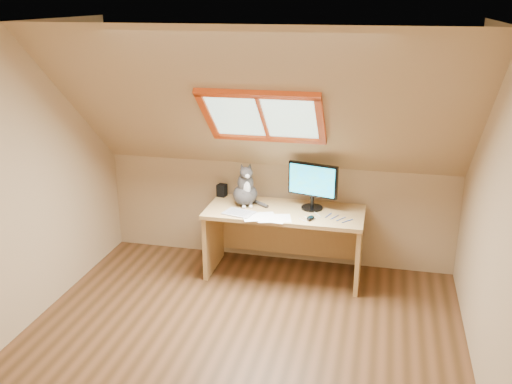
# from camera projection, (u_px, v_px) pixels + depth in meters

# --- Properties ---
(ground) EXTENTS (3.50, 3.50, 0.00)m
(ground) POSITION_uv_depth(u_px,v_px,m) (233.00, 355.00, 4.32)
(ground) COLOR brown
(ground) RESTS_ON ground
(room_shell) EXTENTS (3.52, 3.52, 2.41)m
(room_shell) POSITION_uv_depth(u_px,v_px,m) (226.00, 179.00, 3.76)
(room_shell) COLOR tan
(room_shell) RESTS_ON ground
(desk) EXTENTS (1.47, 0.65, 0.67)m
(desk) POSITION_uv_depth(u_px,v_px,m) (286.00, 228.00, 5.47)
(desk) COLOR tan
(desk) RESTS_ON ground
(monitor) EXTENTS (0.47, 0.20, 0.44)m
(monitor) POSITION_uv_depth(u_px,v_px,m) (313.00, 183.00, 5.29)
(monitor) COLOR black
(monitor) RESTS_ON desk
(cat) EXTENTS (0.33, 0.35, 0.43)m
(cat) POSITION_uv_depth(u_px,v_px,m) (245.00, 190.00, 5.43)
(cat) COLOR #403B38
(cat) RESTS_ON desk
(desk_speaker) EXTENTS (0.10, 0.10, 0.12)m
(desk_speaker) POSITION_uv_depth(u_px,v_px,m) (222.00, 190.00, 5.69)
(desk_speaker) COLOR black
(desk_speaker) RESTS_ON desk
(graphics_tablet) EXTENTS (0.31, 0.25, 0.01)m
(graphics_tablet) POSITION_uv_depth(u_px,v_px,m) (239.00, 213.00, 5.25)
(graphics_tablet) COLOR #B2B2B7
(graphics_tablet) RESTS_ON desk
(mouse) EXTENTS (0.09, 0.12, 0.03)m
(mouse) POSITION_uv_depth(u_px,v_px,m) (311.00, 218.00, 5.11)
(mouse) COLOR black
(mouse) RESTS_ON desk
(papers) EXTENTS (0.35, 0.30, 0.01)m
(papers) POSITION_uv_depth(u_px,v_px,m) (269.00, 219.00, 5.12)
(papers) COLOR white
(papers) RESTS_ON desk
(cables) EXTENTS (0.51, 0.26, 0.01)m
(cables) POSITION_uv_depth(u_px,v_px,m) (327.00, 218.00, 5.14)
(cables) COLOR silver
(cables) RESTS_ON desk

